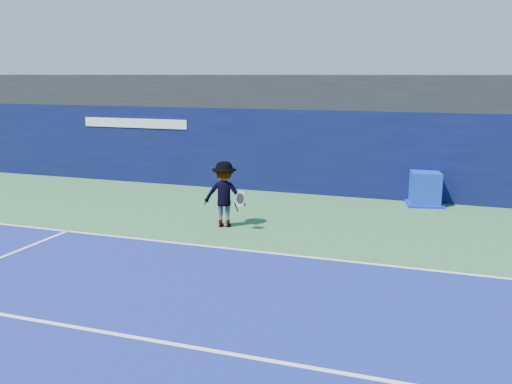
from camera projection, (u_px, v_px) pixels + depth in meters
ground at (182, 293)px, 11.21m from camera, size 80.00×80.00×0.00m
baseline at (237, 249)px, 13.98m from camera, size 24.00×0.10×0.01m
service_line at (127, 336)px, 9.36m from camera, size 24.00×0.10×0.01m
stadium_band at (320, 91)px, 21.10m from camera, size 36.00×3.00×1.20m
back_wall_assembly at (312, 151)px, 20.60m from camera, size 36.00×1.03×3.00m
equipment_cart at (425, 190)px, 18.68m from camera, size 1.36×1.36×1.10m
tennis_player at (224, 194)px, 15.96m from camera, size 1.42×0.93×1.85m
tennis_ball at (219, 178)px, 16.61m from camera, size 0.07×0.07×0.07m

